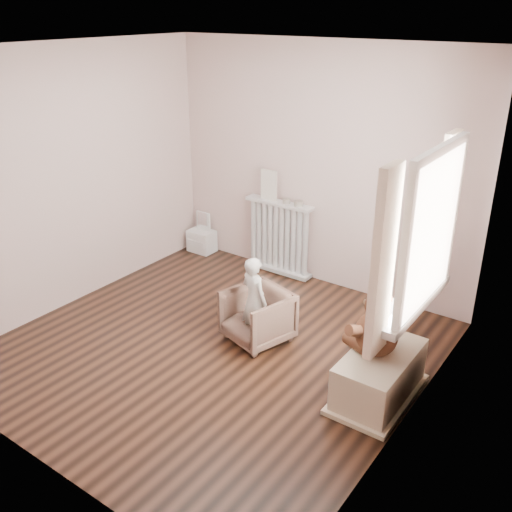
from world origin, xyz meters
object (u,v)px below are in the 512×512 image
Objects in this scene: toy_vanity at (201,231)px; teddy_bear at (378,323)px; plush_cat at (431,267)px; radiator at (279,242)px; child at (254,300)px; toy_bench at (379,376)px; armchair at (257,316)px.

toy_vanity is 3.37m from teddy_bear.
plush_cat is (3.21, -0.95, 0.72)m from toy_vanity.
plush_cat reaches higher than radiator.
teddy_bear reaches higher than child.
teddy_bear is at bearing -164.61° from toy_bench.
toy_bench is at bearing -37.34° from radiator.
plush_cat is (2.06, -0.98, 0.61)m from radiator.
toy_vanity is 1.83× the size of plush_cat.
radiator is 1.15m from toy_vanity.
radiator is at bearing 132.23° from armchair.
child is 3.01× the size of plush_cat.
child is at bearing -65.05° from radiator.
child is (0.64, -1.39, 0.05)m from radiator.
teddy_bear reaches higher than armchair.
teddy_bear is (-0.05, -0.01, 0.47)m from toy_bench.
child is (0.00, -0.05, 0.19)m from armchair.
child reaches higher than armchair.
child reaches higher than toy_bench.
radiator is at bearing 142.66° from toy_bench.
toy_vanity is 3.39m from toy_bench.
armchair is 0.20m from child.
radiator is 1.04× the size of child.
radiator reaches higher than toy_bench.
armchair is 1.31m from teddy_bear.
armchair is 1.02× the size of teddy_bear.
toy_bench is (1.28, -0.13, -0.05)m from armchair.
plush_cat is at bearing 90.93° from teddy_bear.
radiator is at bearing 141.87° from plush_cat.
child is at bearing -162.69° from teddy_bear.
toy_vanity is at bearing 160.36° from armchair.
plush_cat is at bearing -16.49° from toy_vanity.
teddy_bear is 0.63m from plush_cat.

